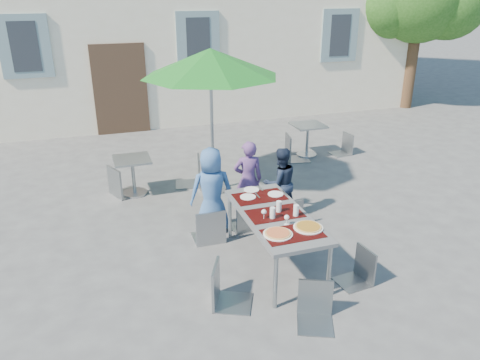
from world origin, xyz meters
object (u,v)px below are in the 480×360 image
object	(u,v)px
dining_table	(275,218)
bg_chair_r_0	(193,154)
pizza_near_left	(278,233)
pizza_near_right	(308,227)
bg_chair_r_1	(345,132)
child_0	(212,191)
chair_0	(209,206)
chair_2	(290,197)
patio_umbrella	(210,64)
child_1	(248,180)
bg_chair_l_1	(294,132)
chair_4	(362,247)
chair_3	(224,262)
chair_1	(246,199)
cafe_table_1	(308,135)
chair_5	(317,281)
cafe_table_0	(133,171)
bg_chair_l_0	(118,163)
child_2	(280,183)

from	to	relation	value
dining_table	bg_chair_r_0	bearing A→B (deg)	97.22
pizza_near_left	pizza_near_right	distance (m)	0.41
bg_chair_r_1	pizza_near_left	bearing A→B (deg)	-128.91
child_0	chair_0	world-z (taller)	child_0
bg_chair_r_0	chair_2	bearing A→B (deg)	-63.50
chair_2	patio_umbrella	distance (m)	2.57
pizza_near_right	child_0	world-z (taller)	child_0
child_1	bg_chair_l_1	xyz separation A→B (m)	(1.79, 2.18, -0.01)
child_0	chair_4	size ratio (longest dim) A/B	1.55
pizza_near_left	child_1	distance (m)	2.01
chair_3	bg_chair_l_1	bearing A→B (deg)	56.48
chair_4	chair_0	bearing A→B (deg)	134.21
chair_1	pizza_near_right	bearing A→B (deg)	-79.65
chair_3	bg_chair_r_0	distance (m)	3.65
cafe_table_1	child_0	bearing A→B (deg)	-137.50
chair_5	bg_chair_r_1	bearing A→B (deg)	56.73
chair_5	chair_1	bearing A→B (deg)	91.14
chair_2	cafe_table_0	distance (m)	2.91
pizza_near_right	cafe_table_1	distance (m)	4.80
patio_umbrella	pizza_near_left	bearing A→B (deg)	-91.47
pizza_near_left	chair_5	distance (m)	0.76
pizza_near_left	chair_4	size ratio (longest dim) A/B	0.41
chair_0	dining_table	bearing A→B (deg)	-52.16
chair_5	cafe_table_0	size ratio (longest dim) A/B	1.30
pizza_near_right	chair_0	distance (m)	1.62
pizza_near_left	bg_chair_r_1	world-z (taller)	bg_chair_r_1
chair_4	bg_chair_r_0	xyz separation A→B (m)	(-1.24, 3.73, 0.11)
dining_table	bg_chair_l_0	size ratio (longest dim) A/B	1.80
chair_3	cafe_table_0	size ratio (longest dim) A/B	1.43
pizza_near_right	chair_5	bearing A→B (deg)	-107.84
pizza_near_right	bg_chair_l_1	size ratio (longest dim) A/B	0.34
child_2	chair_3	xyz separation A→B (m)	(-1.50, -1.89, -0.01)
chair_0	chair_1	xyz separation A→B (m)	(0.61, 0.17, -0.07)
child_0	chair_1	bearing A→B (deg)	166.12
chair_1	chair_2	bearing A→B (deg)	-5.71
cafe_table_0	cafe_table_1	size ratio (longest dim) A/B	0.96
chair_1	cafe_table_0	world-z (taller)	chair_1
chair_2	chair_3	world-z (taller)	chair_3
chair_2	chair_4	world-z (taller)	chair_4
pizza_near_left	chair_0	world-z (taller)	chair_0
dining_table	chair_4	size ratio (longest dim) A/B	2.18
bg_chair_r_0	bg_chair_r_1	xyz separation A→B (m)	(3.57, 0.64, -0.10)
dining_table	chair_5	xyz separation A→B (m)	(-0.00, -1.21, -0.19)
dining_table	chair_3	distance (m)	1.06
bg_chair_r_0	child_0	bearing A→B (deg)	-94.38
child_1	pizza_near_left	bearing A→B (deg)	88.85
child_0	bg_chair_l_0	xyz separation A→B (m)	(-1.20, 1.77, -0.05)
chair_3	bg_chair_r_1	bearing A→B (deg)	46.37
chair_0	chair_3	world-z (taller)	chair_0
chair_1	child_2	bearing A→B (deg)	22.21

